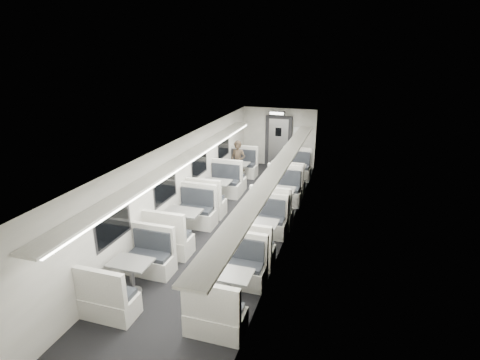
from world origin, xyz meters
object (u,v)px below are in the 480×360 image
Objects in this scene: booth_left_a at (236,173)px; booth_left_b at (216,193)px; vestibule_door at (278,141)px; exit_sign at (277,113)px; booth_left_c at (183,225)px; booth_right_b at (278,201)px; passenger at (238,163)px; booth_right_a at (292,176)px; booth_left_d at (132,277)px; booth_right_d at (230,289)px; booth_right_c at (260,235)px.

booth_left_b is (0.00, -2.11, 0.01)m from booth_left_a.
exit_sign is (0.00, -0.49, 1.24)m from vestibule_door.
booth_left_c is 3.00m from booth_right_b.
booth_left_b is at bearing -86.22° from passenger.
booth_left_c is (0.00, -2.35, -0.01)m from booth_left_b.
exit_sign reaches higher than passenger.
booth_left_a is 0.99× the size of booth_left_c.
booth_left_b reaches higher than booth_right_a.
passenger reaches higher than booth_right_a.
exit_sign reaches higher than booth_left_b.
passenger reaches higher than booth_left_d.
vestibule_door reaches higher than booth_left_a.
booth_right_d is at bearing -66.24° from booth_left_b.
booth_right_a is at bearing 90.00° from booth_right_d.
exit_sign reaches higher than booth_left_a.
booth_left_d is 0.98× the size of booth_right_c.
booth_left_c is 1.06× the size of booth_right_c.
booth_right_d is at bearing -83.80° from vestibule_door.
booth_right_d is at bearing -83.46° from exit_sign.
booth_right_d is at bearing -90.00° from booth_right_a.
booth_right_c is at bearing 50.92° from booth_left_d.
booth_right_b is at bearing -76.88° from exit_sign.
booth_right_a reaches higher than booth_left_d.
booth_right_a is 1.39× the size of passenger.
passenger reaches higher than booth_left_b.
booth_right_b is at bearing 66.57° from booth_left_d.
exit_sign reaches higher than booth_right_b.
booth_left_d is (0.00, -6.84, -0.03)m from booth_left_a.
booth_right_a is 4.63m from booth_right_c.
booth_right_b is 2.95m from passenger.
booth_right_a reaches higher than booth_left_a.
booth_right_c is (0.00, -4.63, -0.03)m from booth_right_a.
booth_right_c is 3.32× the size of exit_sign.
booth_right_a is 0.97× the size of booth_right_b.
exit_sign is at bearing 98.82° from booth_right_c.
exit_sign is (1.00, 8.90, 1.92)m from booth_left_d.
booth_right_b reaches higher than booth_right_a.
booth_left_b is 1.08× the size of booth_right_d.
booth_left_d is at bearing -105.74° from booth_right_a.
booth_left_c reaches higher than booth_right_d.
booth_left_c is at bearing -90.00° from booth_left_b.
passenger is (-1.94, 2.19, 0.38)m from booth_right_b.
booth_right_d is at bearing -90.00° from booth_right_b.
booth_right_a is at bearing 7.33° from booth_left_a.
exit_sign is at bearing 103.12° from booth_right_b.
booth_right_d is (0.00, -4.43, -0.04)m from booth_right_b.
vestibule_door reaches higher than booth_right_b.
booth_right_c is 4.77m from passenger.
booth_right_c is at bearing -48.56° from booth_left_b.
booth_left_a is 0.99× the size of booth_right_a.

